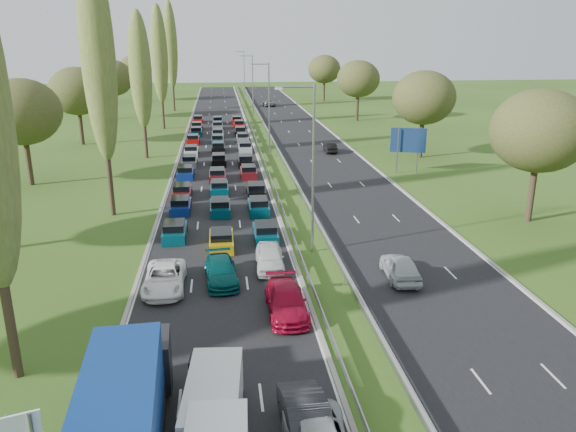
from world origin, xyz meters
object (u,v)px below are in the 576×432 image
near_car_2 (165,278)px  white_van_front (214,402)px  info_sign (20,432)px  direction_sign (408,142)px  blue_lorry (127,404)px

near_car_2 → white_van_front: 13.70m
info_sign → direction_sign: (28.80, 43.50, 2.20)m
near_car_2 → blue_lorry: blue_lorry is taller
direction_sign → white_van_front: bearing=-117.4°
blue_lorry → info_sign: blue_lorry is taller
blue_lorry → white_van_front: (3.13, 1.07, -0.94)m
near_car_2 → blue_lorry: size_ratio=0.57×
white_van_front → direction_sign: size_ratio=1.02×
near_car_2 → blue_lorry: (-0.03, -14.41, 1.28)m
blue_lorry → direction_sign: size_ratio=1.80×
near_car_2 → white_van_front: bearing=-76.8°
blue_lorry → info_sign: bearing=179.9°
white_van_front → info_sign: (-6.91, -1.28, 0.28)m
near_car_2 → direction_sign: (24.99, 28.88, 2.81)m
near_car_2 → info_sign: size_ratio=2.53×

